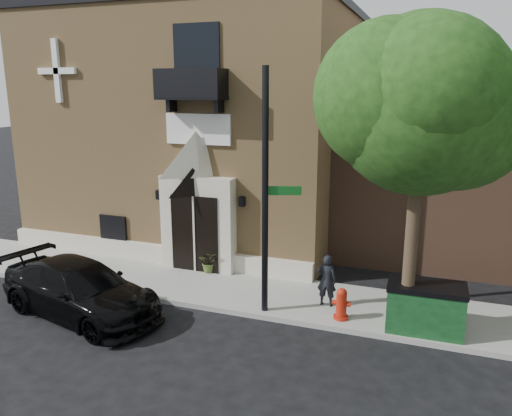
{
  "coord_description": "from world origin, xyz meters",
  "views": [
    {
      "loc": [
        6.41,
        -11.9,
        6.22
      ],
      "look_at": [
        1.36,
        2.0,
        2.65
      ],
      "focal_mm": 35.0,
      "sensor_mm": 36.0,
      "label": 1
    }
  ],
  "objects_px": {
    "dumpster": "(425,307)",
    "pedestrian_near": "(327,280)",
    "black_sedan": "(80,289)",
    "street_sign": "(266,194)",
    "fire_hydrant": "(341,304)"
  },
  "relations": [
    {
      "from": "street_sign",
      "to": "fire_hydrant",
      "type": "bearing_deg",
      "value": -15.18
    },
    {
      "from": "black_sedan",
      "to": "street_sign",
      "type": "relative_size",
      "value": 0.78
    },
    {
      "from": "pedestrian_near",
      "to": "street_sign",
      "type": "bearing_deg",
      "value": 31.04
    },
    {
      "from": "fire_hydrant",
      "to": "street_sign",
      "type": "bearing_deg",
      "value": -175.45
    },
    {
      "from": "street_sign",
      "to": "fire_hydrant",
      "type": "relative_size",
      "value": 7.58
    },
    {
      "from": "fire_hydrant",
      "to": "black_sedan",
      "type": "bearing_deg",
      "value": -164.6
    },
    {
      "from": "pedestrian_near",
      "to": "black_sedan",
      "type": "bearing_deg",
      "value": 23.46
    },
    {
      "from": "fire_hydrant",
      "to": "dumpster",
      "type": "xyz_separation_m",
      "value": [
        2.12,
        0.08,
        0.21
      ]
    },
    {
      "from": "black_sedan",
      "to": "pedestrian_near",
      "type": "distance_m",
      "value": 6.92
    },
    {
      "from": "dumpster",
      "to": "pedestrian_near",
      "type": "height_order",
      "value": "pedestrian_near"
    },
    {
      "from": "street_sign",
      "to": "fire_hydrant",
      "type": "distance_m",
      "value": 3.58
    },
    {
      "from": "black_sedan",
      "to": "street_sign",
      "type": "height_order",
      "value": "street_sign"
    },
    {
      "from": "street_sign",
      "to": "pedestrian_near",
      "type": "xyz_separation_m",
      "value": [
        1.54,
        0.89,
        -2.57
      ]
    },
    {
      "from": "black_sedan",
      "to": "dumpster",
      "type": "bearing_deg",
      "value": -64.18
    },
    {
      "from": "dumpster",
      "to": "black_sedan",
      "type": "bearing_deg",
      "value": -168.72
    }
  ]
}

